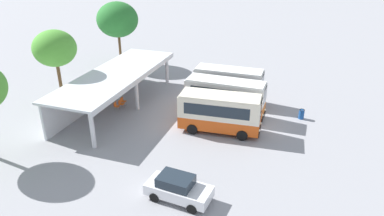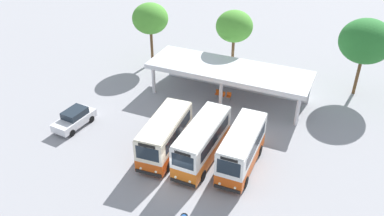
{
  "view_description": "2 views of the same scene",
  "coord_description": "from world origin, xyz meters",
  "px_view_note": "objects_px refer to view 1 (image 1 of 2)",
  "views": [
    {
      "loc": [
        -28.17,
        -3.66,
        14.47
      ],
      "look_at": [
        -1.85,
        5.4,
        1.41
      ],
      "focal_mm": 33.23,
      "sensor_mm": 36.0,
      "label": 1
    },
    {
      "loc": [
        9.93,
        -20.07,
        20.44
      ],
      "look_at": [
        -2.03,
        6.88,
        2.13
      ],
      "focal_mm": 37.12,
      "sensor_mm": 36.0,
      "label": 2
    }
  ],
  "objects_px": {
    "city_bus_middle_cream": "(229,84)",
    "litter_bin_apron": "(301,114)",
    "city_bus_nearest_orange": "(220,112)",
    "waiting_chair_end_by_column": "(116,106)",
    "waiting_chair_middle_seat": "(123,101)",
    "city_bus_second_in_row": "(225,96)",
    "waiting_chair_second_from_end": "(121,103)",
    "parked_car_flank": "(178,188)"
  },
  "relations": [
    {
      "from": "city_bus_nearest_orange",
      "to": "waiting_chair_second_from_end",
      "type": "height_order",
      "value": "city_bus_nearest_orange"
    },
    {
      "from": "parked_car_flank",
      "to": "litter_bin_apron",
      "type": "height_order",
      "value": "parked_car_flank"
    },
    {
      "from": "waiting_chair_end_by_column",
      "to": "waiting_chair_middle_seat",
      "type": "xyz_separation_m",
      "value": [
        1.2,
        -0.04,
        0.0
      ]
    },
    {
      "from": "city_bus_second_in_row",
      "to": "waiting_chair_second_from_end",
      "type": "xyz_separation_m",
      "value": [
        -1.8,
        9.73,
        -1.35
      ]
    },
    {
      "from": "city_bus_nearest_orange",
      "to": "city_bus_second_in_row",
      "type": "relative_size",
      "value": 0.95
    },
    {
      "from": "litter_bin_apron",
      "to": "waiting_chair_end_by_column",
      "type": "bearing_deg",
      "value": 103.4
    },
    {
      "from": "city_bus_middle_cream",
      "to": "litter_bin_apron",
      "type": "bearing_deg",
      "value": -102.19
    },
    {
      "from": "city_bus_second_in_row",
      "to": "city_bus_middle_cream",
      "type": "xyz_separation_m",
      "value": [
        3.09,
        0.44,
        0.01
      ]
    },
    {
      "from": "city_bus_second_in_row",
      "to": "waiting_chair_second_from_end",
      "type": "distance_m",
      "value": 9.99
    },
    {
      "from": "city_bus_nearest_orange",
      "to": "waiting_chair_middle_seat",
      "type": "distance_m",
      "value": 10.43
    },
    {
      "from": "waiting_chair_end_by_column",
      "to": "waiting_chair_second_from_end",
      "type": "bearing_deg",
      "value": -13.89
    },
    {
      "from": "waiting_chair_end_by_column",
      "to": "litter_bin_apron",
      "type": "relative_size",
      "value": 0.96
    },
    {
      "from": "city_bus_second_in_row",
      "to": "waiting_chair_middle_seat",
      "type": "distance_m",
      "value": 10.0
    },
    {
      "from": "city_bus_second_in_row",
      "to": "waiting_chair_end_by_column",
      "type": "xyz_separation_m",
      "value": [
        -2.4,
        9.88,
        -1.35
      ]
    },
    {
      "from": "city_bus_nearest_orange",
      "to": "waiting_chair_middle_seat",
      "type": "relative_size",
      "value": 7.99
    },
    {
      "from": "city_bus_second_in_row",
      "to": "city_bus_middle_cream",
      "type": "relative_size",
      "value": 1.07
    },
    {
      "from": "city_bus_middle_cream",
      "to": "waiting_chair_middle_seat",
      "type": "distance_m",
      "value": 10.42
    },
    {
      "from": "city_bus_second_in_row",
      "to": "litter_bin_apron",
      "type": "xyz_separation_m",
      "value": [
        1.55,
        -6.71,
        -1.42
      ]
    },
    {
      "from": "city_bus_middle_cream",
      "to": "waiting_chair_middle_seat",
      "type": "xyz_separation_m",
      "value": [
        -4.29,
        9.4,
        -1.36
      ]
    },
    {
      "from": "city_bus_middle_cream",
      "to": "waiting_chair_second_from_end",
      "type": "relative_size",
      "value": 7.82
    },
    {
      "from": "waiting_chair_second_from_end",
      "to": "waiting_chair_middle_seat",
      "type": "height_order",
      "value": "same"
    },
    {
      "from": "city_bus_nearest_orange",
      "to": "parked_car_flank",
      "type": "relative_size",
      "value": 1.64
    },
    {
      "from": "city_bus_middle_cream",
      "to": "waiting_chair_middle_seat",
      "type": "bearing_deg",
      "value": 114.55
    },
    {
      "from": "city_bus_nearest_orange",
      "to": "city_bus_middle_cream",
      "type": "relative_size",
      "value": 1.02
    },
    {
      "from": "litter_bin_apron",
      "to": "city_bus_nearest_orange",
      "type": "bearing_deg",
      "value": 126.05
    },
    {
      "from": "parked_car_flank",
      "to": "litter_bin_apron",
      "type": "xyz_separation_m",
      "value": [
        13.92,
        -6.51,
        -0.37
      ]
    },
    {
      "from": "parked_car_flank",
      "to": "waiting_chair_middle_seat",
      "type": "bearing_deg",
      "value": 41.93
    },
    {
      "from": "city_bus_middle_cream",
      "to": "waiting_chair_end_by_column",
      "type": "distance_m",
      "value": 11.0
    },
    {
      "from": "city_bus_second_in_row",
      "to": "parked_car_flank",
      "type": "distance_m",
      "value": 12.42
    },
    {
      "from": "waiting_chair_middle_seat",
      "to": "litter_bin_apron",
      "type": "height_order",
      "value": "litter_bin_apron"
    },
    {
      "from": "city_bus_middle_cream",
      "to": "parked_car_flank",
      "type": "relative_size",
      "value": 1.6
    },
    {
      "from": "waiting_chair_second_from_end",
      "to": "litter_bin_apron",
      "type": "bearing_deg",
      "value": -78.48
    },
    {
      "from": "city_bus_nearest_orange",
      "to": "litter_bin_apron",
      "type": "distance_m",
      "value": 8.0
    },
    {
      "from": "litter_bin_apron",
      "to": "parked_car_flank",
      "type": "bearing_deg",
      "value": 154.92
    },
    {
      "from": "city_bus_nearest_orange",
      "to": "waiting_chair_middle_seat",
      "type": "bearing_deg",
      "value": 79.47
    },
    {
      "from": "waiting_chair_middle_seat",
      "to": "litter_bin_apron",
      "type": "bearing_deg",
      "value": -80.57
    },
    {
      "from": "city_bus_nearest_orange",
      "to": "litter_bin_apron",
      "type": "height_order",
      "value": "city_bus_nearest_orange"
    },
    {
      "from": "city_bus_second_in_row",
      "to": "city_bus_middle_cream",
      "type": "distance_m",
      "value": 3.12
    },
    {
      "from": "waiting_chair_middle_seat",
      "to": "litter_bin_apron",
      "type": "distance_m",
      "value": 16.77
    },
    {
      "from": "city_bus_nearest_orange",
      "to": "parked_car_flank",
      "type": "bearing_deg",
      "value": 179.13
    },
    {
      "from": "city_bus_second_in_row",
      "to": "parked_car_flank",
      "type": "bearing_deg",
      "value": -179.1
    },
    {
      "from": "city_bus_nearest_orange",
      "to": "waiting_chair_middle_seat",
      "type": "height_order",
      "value": "city_bus_nearest_orange"
    }
  ]
}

